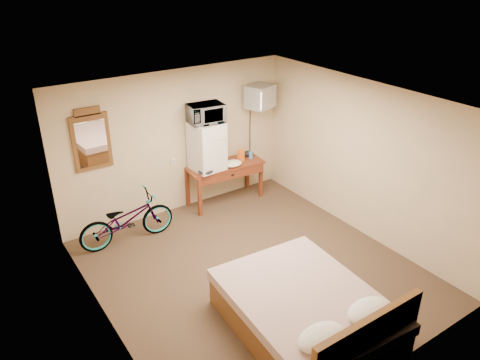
% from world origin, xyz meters
% --- Properties ---
extents(room, '(4.60, 4.64, 2.50)m').
position_xyz_m(room, '(-0.00, 0.00, 1.25)').
color(room, '#443422').
rests_on(room, ground).
extents(desk, '(1.45, 0.66, 0.75)m').
position_xyz_m(desk, '(0.82, 2.00, 0.64)').
color(desk, brown).
rests_on(desk, floor).
extents(mini_fridge, '(0.56, 0.54, 0.85)m').
position_xyz_m(mini_fridge, '(0.46, 2.03, 1.17)').
color(mini_fridge, white).
rests_on(mini_fridge, desk).
extents(microwave, '(0.62, 0.46, 0.32)m').
position_xyz_m(microwave, '(0.46, 2.03, 1.76)').
color(microwave, white).
rests_on(microwave, mini_fridge).
extents(snack_bag, '(0.13, 0.09, 0.23)m').
position_xyz_m(snack_bag, '(1.12, 1.97, 0.87)').
color(snack_bag, orange).
rests_on(snack_bag, desk).
extents(blue_cup, '(0.07, 0.07, 0.13)m').
position_xyz_m(blue_cup, '(1.35, 1.98, 0.81)').
color(blue_cup, '#3F8AD7').
rests_on(blue_cup, desk).
extents(cloth_cream, '(0.33, 0.26, 0.10)m').
position_xyz_m(cloth_cream, '(0.89, 1.87, 0.80)').
color(cloth_cream, white).
rests_on(cloth_cream, desk).
extents(cloth_dark_a, '(0.29, 0.22, 0.11)m').
position_xyz_m(cloth_dark_a, '(0.33, 1.86, 0.80)').
color(cloth_dark_a, black).
rests_on(cloth_dark_a, desk).
extents(cloth_dark_b, '(0.20, 0.17, 0.09)m').
position_xyz_m(cloth_dark_b, '(1.39, 2.12, 0.80)').
color(cloth_dark_b, black).
rests_on(cloth_dark_b, desk).
extents(crt_television, '(0.57, 0.64, 0.41)m').
position_xyz_m(crt_television, '(1.57, 2.02, 1.88)').
color(crt_television, black).
rests_on(crt_television, room).
extents(wall_mirror, '(0.58, 0.04, 0.99)m').
position_xyz_m(wall_mirror, '(-1.42, 2.27, 1.61)').
color(wall_mirror, brown).
rests_on(wall_mirror, room).
extents(bicycle, '(1.54, 0.59, 0.80)m').
position_xyz_m(bicycle, '(-1.20, 1.75, 0.40)').
color(bicycle, black).
rests_on(bicycle, floor).
extents(bed, '(1.70, 2.17, 0.90)m').
position_xyz_m(bed, '(-0.18, -1.37, 0.29)').
color(bed, brown).
rests_on(bed, floor).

